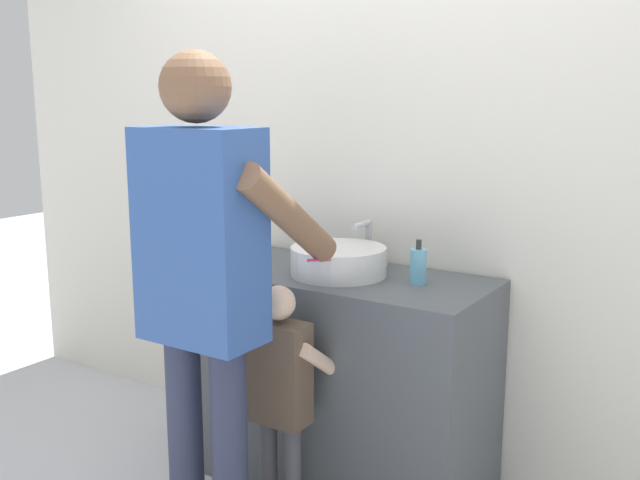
% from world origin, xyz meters
% --- Properties ---
extents(back_wall, '(4.40, 0.08, 2.70)m').
position_xyz_m(back_wall, '(0.00, 0.62, 1.35)').
color(back_wall, silver).
rests_on(back_wall, ground).
extents(vanity_cabinet, '(1.16, 0.54, 0.87)m').
position_xyz_m(vanity_cabinet, '(0.00, 0.30, 0.44)').
color(vanity_cabinet, '#4C5156').
rests_on(vanity_cabinet, ground).
extents(sink_basin, '(0.37, 0.37, 0.11)m').
position_xyz_m(sink_basin, '(0.00, 0.28, 0.93)').
color(sink_basin, silver).
rests_on(sink_basin, vanity_cabinet).
extents(faucet, '(0.18, 0.14, 0.18)m').
position_xyz_m(faucet, '(0.00, 0.50, 0.95)').
color(faucet, '#B7BABF').
rests_on(faucet, vanity_cabinet).
extents(toothbrush_cup, '(0.07, 0.07, 0.21)m').
position_xyz_m(toothbrush_cup, '(-0.39, 0.31, 0.92)').
color(toothbrush_cup, '#D86666').
rests_on(toothbrush_cup, vanity_cabinet).
extents(soap_bottle, '(0.06, 0.06, 0.17)m').
position_xyz_m(soap_bottle, '(0.31, 0.33, 0.94)').
color(soap_bottle, '#66B2D1').
rests_on(soap_bottle, vanity_cabinet).
extents(child_toddler, '(0.28, 0.28, 0.91)m').
position_xyz_m(child_toddler, '(0.00, -0.10, 0.55)').
color(child_toddler, '#47474C').
rests_on(child_toddler, ground).
extents(adult_parent, '(0.52, 0.55, 1.68)m').
position_xyz_m(adult_parent, '(-0.11, -0.35, 1.01)').
color(adult_parent, '#2D334C').
rests_on(adult_parent, ground).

